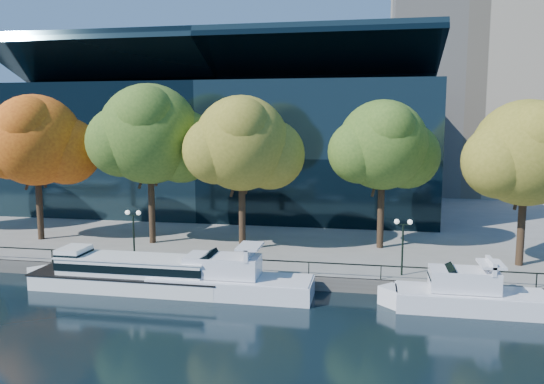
% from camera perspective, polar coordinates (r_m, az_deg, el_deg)
% --- Properties ---
extents(ground, '(160.00, 160.00, 0.00)m').
position_cam_1_polar(ground, '(37.75, -12.18, -10.80)').
color(ground, black).
rests_on(ground, ground).
extents(promenade, '(90.00, 67.08, 1.00)m').
position_cam_1_polar(promenade, '(71.65, -0.94, -1.43)').
color(promenade, slate).
rests_on(promenade, ground).
extents(railing, '(88.20, 0.08, 0.99)m').
position_cam_1_polar(railing, '(40.10, -10.46, -6.77)').
color(railing, black).
rests_on(railing, promenade).
extents(convention_building, '(50.00, 24.57, 21.43)m').
position_cam_1_polar(convention_building, '(67.30, -5.09, 4.81)').
color(convention_building, black).
rests_on(convention_building, ground).
extents(tour_boat, '(15.10, 3.37, 2.87)m').
position_cam_1_polar(tour_boat, '(39.39, -15.72, -8.28)').
color(tour_boat, white).
rests_on(tour_boat, ground).
extents(cruiser_near, '(12.38, 3.19, 3.59)m').
position_cam_1_polar(cruiser_near, '(36.78, -5.20, -9.33)').
color(cruiser_near, white).
rests_on(cruiser_near, ground).
extents(cruiser_far, '(10.33, 2.86, 3.38)m').
position_cam_1_polar(cruiser_far, '(35.94, 19.89, -10.25)').
color(cruiser_far, white).
rests_on(cruiser_far, ground).
extents(tree_1, '(10.27, 8.42, 13.22)m').
position_cam_1_polar(tree_1, '(52.37, -23.96, 4.92)').
color(tree_1, black).
rests_on(tree_1, promenade).
extents(tree_2, '(10.93, 8.96, 14.07)m').
position_cam_1_polar(tree_2, '(47.60, -12.87, 5.87)').
color(tree_2, black).
rests_on(tree_2, promenade).
extents(tree_3, '(9.89, 8.11, 12.96)m').
position_cam_1_polar(tree_3, '(44.03, -3.10, 5.03)').
color(tree_3, black).
rests_on(tree_3, promenade).
extents(tree_4, '(9.47, 7.77, 12.63)m').
position_cam_1_polar(tree_4, '(45.60, 12.00, 4.77)').
color(tree_4, black).
rests_on(tree_4, promenade).
extents(tree_5, '(9.82, 8.05, 12.43)m').
position_cam_1_polar(tree_5, '(43.37, 25.87, 3.57)').
color(tree_5, black).
rests_on(tree_5, promenade).
extents(lamp_1, '(1.26, 0.36, 4.03)m').
position_cam_1_polar(lamp_1, '(42.23, -14.69, -3.32)').
color(lamp_1, black).
rests_on(lamp_1, promenade).
extents(lamp_2, '(1.26, 0.36, 4.03)m').
position_cam_1_polar(lamp_2, '(38.35, 13.91, -4.40)').
color(lamp_2, black).
rests_on(lamp_2, promenade).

